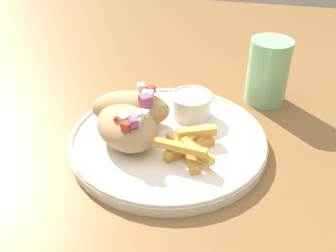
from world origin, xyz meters
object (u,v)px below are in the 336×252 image
Objects in this scene: plate at (168,140)px; water_glass at (267,74)px; sauce_ramekin at (191,104)px; fries_pile at (189,146)px; pita_sandwich_far at (131,109)px; pita_sandwich_near at (127,127)px.

water_glass reaches higher than plate.
water_glass is (0.11, 0.10, 0.02)m from sauce_ramekin.
fries_pile is 0.92× the size of water_glass.
fries_pile reaches higher than plate.
pita_sandwich_far is at bearing -143.84° from water_glass.
pita_sandwich_far is at bearing 144.94° from pita_sandwich_near.
pita_sandwich_near is 0.27m from water_glass.
plate is at bearing -129.37° from water_glass.
pita_sandwich_near reaches higher than sauce_ramekin.
fries_pile is at bearing 41.75° from pita_sandwich_near.
pita_sandwich_far is 1.88× the size of sauce_ramekin.
pita_sandwich_near is 0.05m from pita_sandwich_far.
plate is 0.08m from sauce_ramekin.
fries_pile is at bearing -39.64° from plate.
sauce_ramekin is at bearing -138.94° from water_glass.
sauce_ramekin is (0.08, 0.09, -0.01)m from pita_sandwich_near.
fries_pile is (0.04, -0.03, 0.02)m from plate.
sauce_ramekin is 0.60× the size of water_glass.
sauce_ramekin is at bearing 95.35° from pita_sandwich_near.
pita_sandwich_near is at bearing -156.09° from plate.
fries_pile is 0.10m from sauce_ramekin.
sauce_ramekin is at bearing 21.83° from pita_sandwich_far.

